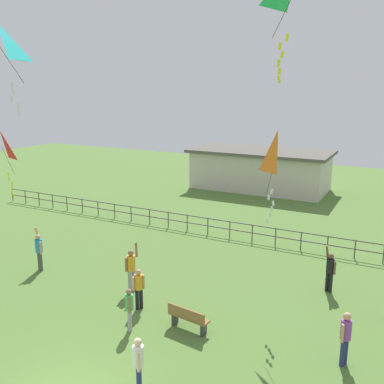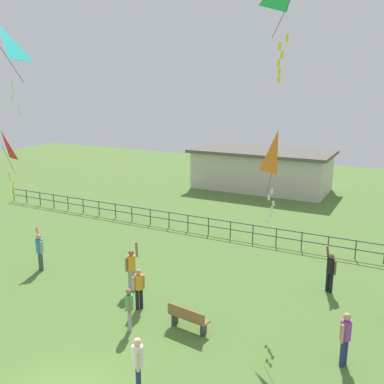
% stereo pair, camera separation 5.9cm
% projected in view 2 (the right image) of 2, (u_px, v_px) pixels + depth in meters
% --- Properties ---
extents(park_bench, '(1.54, 0.60, 0.85)m').
position_uv_depth(park_bench, '(188.00, 317.00, 14.72)').
color(park_bench, olive).
rests_on(park_bench, ground_plane).
extents(person_0, '(0.49, 0.40, 1.93)m').
position_uv_depth(person_0, '(330.00, 269.00, 17.34)').
color(person_0, black).
rests_on(person_0, ground_plane).
extents(person_1, '(0.32, 0.50, 1.71)m').
position_uv_depth(person_1, '(345.00, 336.00, 12.72)').
color(person_1, navy).
rests_on(person_1, ground_plane).
extents(person_3, '(0.45, 0.45, 2.05)m').
position_uv_depth(person_3, '(132.00, 267.00, 17.47)').
color(person_3, '#99999E').
rests_on(person_3, ground_plane).
extents(person_4, '(0.50, 0.40, 2.00)m').
position_uv_depth(person_4, '(40.00, 249.00, 19.43)').
color(person_4, '#3F4C47').
rests_on(person_4, ground_plane).
extents(person_5, '(0.29, 0.40, 1.53)m').
position_uv_depth(person_5, '(129.00, 307.00, 14.61)').
color(person_5, '#99999E').
rests_on(person_5, ground_plane).
extents(person_6, '(0.32, 0.41, 1.59)m').
position_uv_depth(person_6, '(139.00, 286.00, 16.02)').
color(person_6, black).
rests_on(person_6, ground_plane).
extents(person_7, '(0.34, 0.42, 1.67)m').
position_uv_depth(person_7, '(138.00, 362.00, 11.55)').
color(person_7, navy).
rests_on(person_7, ground_plane).
extents(kite_2, '(0.86, 0.85, 3.33)m').
position_uv_depth(kite_2, '(3.00, 149.00, 20.62)').
color(kite_2, red).
extents(kite_5, '(0.83, 0.74, 3.39)m').
position_uv_depth(kite_5, '(277.00, 155.00, 15.35)').
color(kite_5, orange).
extents(waterfront_railing, '(36.03, 0.06, 0.95)m').
position_uv_depth(waterfront_railing, '(242.00, 229.00, 23.43)').
color(waterfront_railing, '#4C4742').
rests_on(waterfront_railing, ground_plane).
extents(pavilion_building, '(11.01, 5.41, 3.17)m').
position_uv_depth(pavilion_building, '(261.00, 169.00, 34.88)').
color(pavilion_building, beige).
rests_on(pavilion_building, ground_plane).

